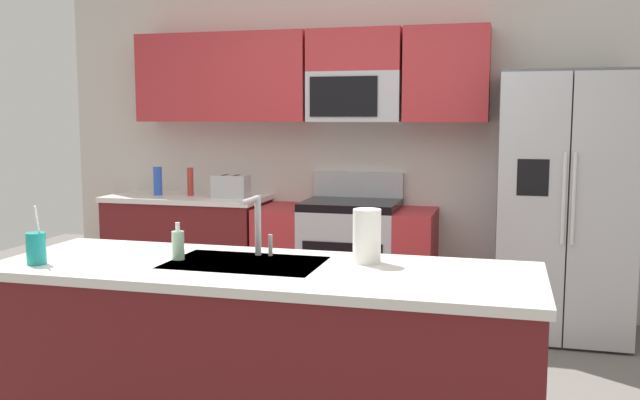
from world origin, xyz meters
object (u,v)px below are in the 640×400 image
Objects in this scene: range_oven at (346,259)px; refrigerator at (563,205)px; soap_dispenser at (178,245)px; toaster at (231,186)px; sink_faucet at (257,220)px; paper_towel_roll at (367,236)px; pepper_mill at (190,182)px; bottle_blue at (158,181)px; drink_cup_teal at (36,248)px.

range_oven is 0.74× the size of refrigerator.
soap_dispenser is at bearing -96.04° from range_oven.
range_oven reaches higher than toaster.
paper_towel_roll is (0.52, -0.01, -0.05)m from sink_faucet.
soap_dispenser is at bearing -169.69° from paper_towel_roll.
pepper_mill is 2.56m from soap_dispenser.
toaster is at bearing 125.43° from paper_towel_roll.
pepper_mill is at bearing 4.23° from bottle_blue.
pepper_mill is at bearing 172.37° from toaster.
sink_faucet reaches higher than toaster.
refrigerator is at bearing -0.45° from toaster.
range_oven is 5.67× the size of paper_towel_roll.
bottle_blue reaches higher than toaster.
pepper_mill is at bearing -179.89° from range_oven.
sink_faucet is (1.37, -2.17, 0.05)m from pepper_mill.
bottle_blue is at bearing -175.77° from pepper_mill.
soap_dispenser is at bearing -73.44° from toaster.
toaster is at bearing -7.63° from pepper_mill.
paper_towel_roll is at bearing -1.14° from sink_faucet.
refrigerator is at bearing 54.54° from sink_faucet.
refrigerator reaches higher than toaster.
pepper_mill is (-0.37, 0.05, 0.02)m from toaster.
pepper_mill is 1.35× the size of soap_dispenser.
range_oven is 8.00× the size of soap_dispenser.
drink_cup_teal is at bearing -163.80° from paper_towel_roll.
drink_cup_teal is 1.08× the size of paper_towel_roll.
sink_faucet is (0.07, -2.17, 0.62)m from range_oven.
range_oven is 5.93× the size of pepper_mill.
bottle_blue is 0.96× the size of paper_towel_roll.
sink_faucet reaches higher than pepper_mill.
sink_faucet is (1.65, -2.15, 0.05)m from bottle_blue.
drink_cup_teal is (-0.80, -2.59, 0.53)m from range_oven.
drink_cup_teal is 1.53× the size of soap_dispenser.
bottle_blue is at bearing 179.12° from refrigerator.
pepper_mill is at bearing 178.61° from refrigerator.
sink_faucet is 1.08× the size of drink_cup_teal.
sink_faucet reaches higher than paper_towel_roll.
toaster is at bearing 115.22° from sink_faucet.
refrigerator is 2.33m from paper_towel_roll.
pepper_mill is at bearing 122.29° from sink_faucet.
sink_faucet is at bearing 25.36° from drink_cup_teal.
range_oven is 4.82× the size of sink_faucet.
refrigerator reaches higher than drink_cup_teal.
pepper_mill is (-1.30, -0.00, 0.57)m from range_oven.
bottle_blue is at bearing 127.56° from sink_faucet.
sink_faucet is 0.97m from drink_cup_teal.
drink_cup_teal is (0.50, -2.59, -0.04)m from pepper_mill.
soap_dispenser is (0.68, -2.28, -0.02)m from toaster.
drink_cup_teal is (-0.87, -0.41, -0.10)m from sink_faucet.
refrigerator is 2.50m from toaster.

